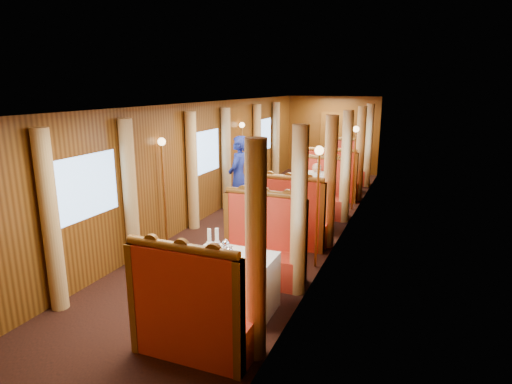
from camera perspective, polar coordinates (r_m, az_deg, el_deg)
The scene contains 49 objects.
floor at distance 9.00m, azimuth 1.93°, elevation -4.32°, with size 3.00×12.00×0.01m, color black, non-canonical shape.
ceiling at distance 8.55m, azimuth 2.07°, elevation 11.79°, with size 3.00×12.00×0.01m, color silver, non-canonical shape.
wall_far at distance 14.42m, azimuth 10.17°, elevation 7.50°, with size 3.00×2.50×0.01m, color brown, non-canonical shape.
wall_near at distance 3.87m, azimuth -30.50°, elevation -12.14°, with size 3.00×2.50×0.01m, color brown, non-canonical shape.
wall_left at distance 9.30m, azimuth -6.76°, elevation 4.12°, with size 12.00×2.50×0.01m, color brown, non-canonical shape.
wall_right at distance 8.31m, azimuth 11.78°, elevation 2.76°, with size 12.00×2.50×0.01m, color brown, non-canonical shape.
doorway_far at distance 14.42m, azimuth 10.10°, elevation 6.50°, with size 0.80×0.04×2.00m, color brown.
table_near at distance 5.59m, azimuth -3.13°, elevation -12.07°, with size 1.05×0.72×0.75m, color white.
banquette_near_fwd at distance 4.78m, azimuth -8.46°, elevation -16.41°, with size 1.30×0.55×1.34m.
banquette_near_aft at distance 6.42m, azimuth 0.70°, elevation -8.00°, with size 1.30×0.55×1.34m.
table_mid at distance 8.68m, azimuth 6.61°, elevation -2.52°, with size 1.05×0.72×0.75m, color white.
banquette_mid_fwd at distance 7.73m, azimuth 4.63°, elevation -4.17°, with size 1.30×0.55×1.34m.
banquette_mid_aft at distance 9.61m, azimuth 8.22°, elevation -0.64°, with size 1.30×0.55×1.34m.
table_far at distance 11.99m, azimuth 11.04°, elevation 1.93°, with size 1.05×0.72×0.75m, color white.
banquette_far_fwd at distance 11.01m, azimuth 10.04°, elevation 1.16°, with size 1.30×0.55×1.34m.
banquette_far_aft at distance 12.96m, azimuth 11.91°, elevation 3.00°, with size 1.30×0.55×1.34m.
tea_tray at distance 5.42m, azimuth -4.31°, elevation -8.50°, with size 0.34×0.26×0.01m, color silver.
teapot_left at distance 5.41m, azimuth -5.35°, elevation -7.84°, with size 0.17×0.13×0.14m, color silver, non-canonical shape.
teapot_right at distance 5.31m, azimuth -3.60°, elevation -8.35°, with size 0.15×0.11×0.12m, color silver, non-canonical shape.
teapot_back at distance 5.49m, azimuth -4.02°, elevation -7.49°, with size 0.17×0.13×0.14m, color silver, non-canonical shape.
fruit_plate at distance 5.24m, azimuth -0.48°, elevation -9.12°, with size 0.23×0.23×0.05m.
cup_inboard at distance 5.68m, azimuth -6.23°, elevation -6.42°, with size 0.08×0.08×0.26m.
cup_outboard at distance 5.69m, azimuth -5.22°, elevation -6.37°, with size 0.08×0.08×0.26m.
rose_vase_mid at distance 8.54m, azimuth 6.82°, elevation 1.04°, with size 0.06×0.06×0.36m.
rose_vase_far at distance 11.87m, azimuth 11.22°, elevation 4.51°, with size 0.06×0.06×0.36m.
window_left_near at distance 6.45m, azimuth -21.59°, elevation 0.66°, with size 1.20×0.90×0.01m, color #80ADE4, non-canonical shape.
curtain_left_near_a at distance 5.92m, azimuth -25.72°, elevation -3.65°, with size 0.22×0.22×2.35m, color tan.
curtain_left_near_b at distance 7.02m, azimuth -16.45°, elevation -0.21°, with size 0.22×0.22×2.35m, color tan.
window_right_near at distance 4.95m, azimuth 4.46°, elevation -2.21°, with size 1.20×0.90×0.01m, color #80ADE4, non-canonical shape.
curtain_right_near_a at distance 4.38m, azimuth -0.02°, elevation -8.19°, with size 0.22×0.22×2.35m, color tan.
curtain_right_near_b at distance 5.77m, azimuth 5.73°, elevation -2.71°, with size 0.22×0.22×2.35m, color tan.
window_left_mid at distance 9.26m, azimuth -6.71°, elevation 5.34°, with size 1.20×0.90×0.01m, color #80ADE4, non-canonical shape.
curtain_left_mid_a at distance 8.58m, azimuth -8.51°, elevation 2.74°, with size 0.22×0.22×2.35m, color tan.
curtain_left_mid_b at distance 9.94m, azimuth -4.00°, elevation 4.39°, with size 0.22×0.22×2.35m, color tan.
window_right_mid at distance 8.28m, azimuth 11.74°, elevation 4.12°, with size 1.20×0.90×0.01m, color #80ADE4, non-canonical shape.
curtain_right_mid_a at distance 7.60m, azimuth 9.81°, elevation 1.22°, with size 0.22×0.22×2.35m, color tan.
curtain_right_mid_b at distance 9.10m, azimuth 11.89°, elevation 3.23°, with size 0.22×0.22×2.35m, color tan.
window_left_far at distance 12.42m, azimuth 1.02°, elevation 7.62°, with size 1.20×0.90×0.01m, color #80ADE4, non-canonical shape.
curtain_left_far_a at distance 11.70m, azimuth 0.14°, elevation 5.87°, with size 0.22×0.22×2.35m, color tan.
curtain_left_far_b at distance 13.15m, azimuth 2.66°, elevation 6.76°, with size 0.22×0.22×2.35m, color tan.
window_right_far at distance 11.71m, azimuth 14.84°, elevation 6.78°, with size 1.20×0.90×0.01m, color #80ADE4, non-canonical shape.
curtain_right_far_a at distance 10.99m, azimuth 13.68°, elevation 4.95°, with size 0.22×0.22×2.35m, color tan.
curtain_right_far_b at distance 12.53m, azimuth 14.74°, elevation 5.95°, with size 0.22×0.22×2.35m, color tan.
sconce_left_fore at distance 7.75m, azimuth -12.29°, elevation 2.93°, with size 0.14×0.14×1.95m.
sconce_right_fore at distance 6.63m, azimuth 8.28°, elevation 1.26°, with size 0.14×0.14×1.95m.
sconce_left_aft at distance 10.79m, azimuth -1.87°, elevation 6.30°, with size 0.14×0.14×1.95m.
sconce_right_aft at distance 10.01m, azimuth 13.05°, elevation 5.34°, with size 0.14×0.14×1.95m.
steward at distance 9.22m, azimuth -2.33°, elevation 1.92°, with size 0.66×0.43×1.80m, color navy.
passenger at distance 9.34m, azimuth 7.98°, elevation 0.95°, with size 0.40×0.44×0.76m.
Camera 1 is at (2.88, -8.04, 2.83)m, focal length 30.00 mm.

